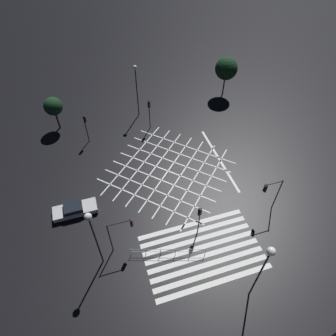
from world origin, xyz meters
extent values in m
plane|color=black|center=(0.00, 0.00, 0.00)|extent=(200.00, 200.00, 0.00)
cube|color=silver|center=(0.00, -7.82, 0.00)|extent=(11.08, 0.50, 0.01)
cube|color=silver|center=(0.00, -8.72, 0.00)|extent=(11.08, 0.50, 0.01)
cube|color=silver|center=(0.00, -9.62, 0.00)|extent=(11.08, 0.50, 0.01)
cube|color=silver|center=(0.00, -10.52, 0.00)|extent=(11.08, 0.50, 0.01)
cube|color=silver|center=(0.00, -11.42, 0.00)|extent=(11.08, 0.50, 0.01)
cube|color=silver|center=(0.00, -12.32, 0.00)|extent=(11.08, 0.50, 0.01)
cube|color=silver|center=(0.00, -13.22, 0.00)|extent=(11.08, 0.50, 0.01)
cube|color=silver|center=(0.00, -14.12, 0.00)|extent=(11.08, 0.50, 0.01)
cube|color=silver|center=(3.48, -3.48, 0.00)|extent=(9.67, 9.67, 0.01)
cube|color=silver|center=(-3.48, -3.48, 0.00)|extent=(9.67, 9.67, 0.01)
cube|color=silver|center=(2.32, -2.32, 0.00)|extent=(9.67, 9.67, 0.01)
cube|color=silver|center=(-2.32, -2.32, 0.00)|extent=(9.67, 9.67, 0.01)
cube|color=silver|center=(1.16, -1.16, 0.00)|extent=(9.67, 9.67, 0.01)
cube|color=silver|center=(-1.16, -1.16, 0.00)|extent=(9.67, 9.67, 0.01)
cube|color=silver|center=(0.00, 0.00, 0.00)|extent=(9.67, 9.67, 0.01)
cube|color=silver|center=(0.00, 0.00, 0.00)|extent=(9.67, 9.67, 0.01)
cube|color=silver|center=(-1.16, 1.16, 0.00)|extent=(9.67, 9.67, 0.01)
cube|color=silver|center=(1.16, 1.16, 0.00)|extent=(9.67, 9.67, 0.01)
cube|color=silver|center=(-2.32, 2.32, 0.00)|extent=(9.67, 9.67, 0.01)
cube|color=silver|center=(2.32, 2.32, 0.00)|extent=(9.67, 9.67, 0.01)
cube|color=silver|center=(-3.48, 3.48, 0.00)|extent=(9.67, 9.67, 0.01)
cube|color=silver|center=(3.48, 3.48, 0.00)|extent=(9.67, 9.67, 0.01)
cube|color=silver|center=(6.65, 0.00, 0.00)|extent=(0.30, 11.08, 0.01)
cylinder|color=black|center=(-8.09, -8.26, 2.17)|extent=(0.11, 0.11, 4.34)
cylinder|color=black|center=(-7.04, -8.26, 4.19)|extent=(2.10, 0.09, 0.09)
cube|color=black|center=(-5.99, -8.26, 3.74)|extent=(0.16, 0.28, 0.90)
sphere|color=red|center=(-5.88, -8.26, 4.04)|extent=(0.18, 0.18, 0.18)
sphere|color=black|center=(-5.88, -8.26, 3.74)|extent=(0.18, 0.18, 0.18)
sphere|color=black|center=(-5.88, -8.26, 3.44)|extent=(0.18, 0.18, 0.18)
cube|color=black|center=(-6.08, -8.26, 3.74)|extent=(0.02, 0.36, 0.98)
cylinder|color=black|center=(0.08, 8.47, 2.21)|extent=(0.11, 0.11, 4.41)
cube|color=black|center=(0.08, 8.33, 3.91)|extent=(0.28, 0.16, 0.90)
sphere|color=black|center=(0.08, 8.22, 4.21)|extent=(0.18, 0.18, 0.18)
sphere|color=orange|center=(0.08, 8.22, 3.91)|extent=(0.18, 0.18, 0.18)
sphere|color=black|center=(0.08, 8.22, 3.61)|extent=(0.18, 0.18, 0.18)
cube|color=black|center=(0.08, 8.42, 3.91)|extent=(0.36, 0.02, 0.98)
cylinder|color=black|center=(0.34, -8.80, 1.90)|extent=(0.11, 0.11, 3.80)
cube|color=black|center=(0.34, -8.67, 3.30)|extent=(0.28, 0.16, 0.90)
sphere|color=red|center=(0.34, -8.56, 3.60)|extent=(0.18, 0.18, 0.18)
sphere|color=black|center=(0.34, -8.56, 3.30)|extent=(0.18, 0.18, 0.18)
sphere|color=black|center=(0.34, -8.56, 3.00)|extent=(0.18, 0.18, 0.18)
cube|color=black|center=(0.34, -8.76, 3.30)|extent=(0.36, 0.02, 0.98)
cylinder|color=black|center=(-8.28, 8.21, 2.04)|extent=(0.11, 0.11, 4.09)
cube|color=black|center=(-8.14, 8.21, 3.59)|extent=(0.16, 0.28, 0.90)
sphere|color=red|center=(-8.03, 8.21, 3.89)|extent=(0.18, 0.18, 0.18)
sphere|color=black|center=(-8.03, 8.21, 3.59)|extent=(0.18, 0.18, 0.18)
sphere|color=black|center=(-8.03, 8.21, 3.29)|extent=(0.18, 0.18, 0.18)
cube|color=black|center=(-8.23, 8.21, 3.59)|extent=(0.02, 0.36, 0.98)
cylinder|color=black|center=(8.92, -8.48, 2.29)|extent=(0.11, 0.11, 4.58)
cylinder|color=black|center=(8.01, -8.48, 4.43)|extent=(1.82, 0.09, 0.09)
cube|color=black|center=(7.10, -8.48, 3.98)|extent=(0.16, 0.28, 0.90)
sphere|color=red|center=(6.99, -8.48, 4.28)|extent=(0.18, 0.18, 0.18)
sphere|color=black|center=(6.99, -8.48, 3.98)|extent=(0.18, 0.18, 0.18)
sphere|color=black|center=(6.99, -8.48, 3.68)|extent=(0.18, 0.18, 0.18)
cube|color=black|center=(7.19, -8.48, 3.98)|extent=(0.02, 0.36, 0.98)
cylinder|color=black|center=(2.33, -15.87, 3.72)|extent=(0.14, 0.14, 7.43)
sphere|color=white|center=(2.33, -15.87, 7.62)|extent=(0.64, 0.64, 0.64)
cylinder|color=black|center=(-9.18, -9.10, 3.56)|extent=(0.14, 0.14, 7.13)
sphere|color=white|center=(-9.18, -9.10, 7.31)|extent=(0.60, 0.60, 0.60)
cylinder|color=black|center=(-0.69, 11.84, 3.62)|extent=(0.14, 0.14, 7.23)
sphere|color=white|center=(-0.69, 11.84, 7.39)|extent=(0.51, 0.51, 0.51)
cylinder|color=#473323|center=(-11.76, 12.21, 1.31)|extent=(0.25, 0.25, 2.63)
sphere|color=#143319|center=(-11.76, 12.21, 3.53)|extent=(2.40, 2.40, 2.40)
cylinder|color=#473323|center=(13.07, 13.10, 1.55)|extent=(0.21, 0.21, 3.09)
sphere|color=#143319|center=(13.07, 13.10, 4.33)|extent=(3.30, 3.30, 3.30)
cube|color=#B7BABC|center=(-11.04, -2.77, 0.46)|extent=(4.49, 1.75, 0.52)
cube|color=black|center=(-11.16, -2.77, 0.95)|extent=(1.88, 1.54, 0.46)
sphere|color=white|center=(-8.85, -2.23, 0.40)|extent=(0.16, 0.16, 0.16)
sphere|color=white|center=(-8.85, -3.31, 0.40)|extent=(0.16, 0.16, 0.16)
cylinder|color=black|center=(-9.65, -2.01, 0.34)|extent=(0.68, 0.20, 0.68)
cylinder|color=black|center=(-9.65, -3.52, 0.34)|extent=(0.68, 0.20, 0.68)
cylinder|color=black|center=(-12.43, -2.01, 0.34)|extent=(0.68, 0.20, 0.68)
cylinder|color=black|center=(-12.43, -3.52, 0.34)|extent=(0.68, 0.20, 0.68)
cylinder|color=#9EA0A5|center=(-6.54, -9.24, 0.53)|extent=(0.05, 0.05, 1.05)
cylinder|color=#9EA0A5|center=(-5.22, -9.66, 0.53)|extent=(0.05, 0.05, 1.05)
cylinder|color=#9EA0A5|center=(-3.89, -10.07, 0.53)|extent=(0.05, 0.05, 1.05)
cylinder|color=#9EA0A5|center=(-2.57, -10.49, 0.53)|extent=(0.05, 0.05, 1.05)
cylinder|color=#9EA0A5|center=(-1.24, -10.91, 0.53)|extent=(0.05, 0.05, 1.05)
cylinder|color=#9EA0A5|center=(0.09, -11.32, 0.53)|extent=(0.05, 0.05, 1.05)
cylinder|color=#9EA0A5|center=(-3.23, -10.28, 1.01)|extent=(6.64, 2.12, 0.04)
cylinder|color=#9EA0A5|center=(-3.23, -10.28, 0.58)|extent=(6.64, 2.12, 0.04)
camera|label=1|loc=(-7.25, -23.08, 26.20)|focal=32.00mm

